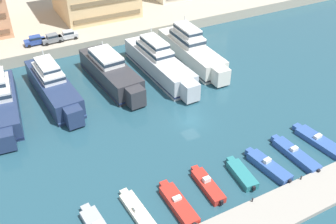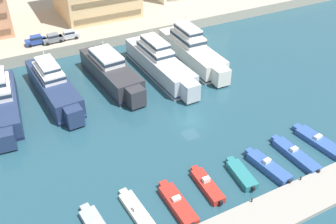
# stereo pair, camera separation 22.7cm
# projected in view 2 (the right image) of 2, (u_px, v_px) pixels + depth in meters

# --- Properties ---
(ground_plane) EXTENTS (400.00, 400.00, 0.00)m
(ground_plane) POSITION_uv_depth(u_px,v_px,m) (191.00, 122.00, 57.63)
(ground_plane) COLOR #234C5B
(pier_dock) EXTENTS (120.00, 5.00, 0.60)m
(pier_dock) POSITION_uv_depth(u_px,v_px,m) (279.00, 210.00, 43.12)
(pier_dock) COLOR #9E998E
(pier_dock) RESTS_ON ground
(yacht_navy_far_left) EXTENTS (6.41, 20.29, 8.01)m
(yacht_navy_far_left) POSITION_uv_depth(u_px,v_px,m) (1.00, 101.00, 58.36)
(yacht_navy_far_left) COLOR navy
(yacht_navy_far_left) RESTS_ON ground
(yacht_navy_left) EXTENTS (5.67, 20.89, 7.70)m
(yacht_navy_left) POSITION_uv_depth(u_px,v_px,m) (53.00, 85.00, 62.31)
(yacht_navy_left) COLOR navy
(yacht_navy_left) RESTS_ON ground
(yacht_charcoal_mid_left) EXTENTS (6.19, 20.20, 6.92)m
(yacht_charcoal_mid_left) POSITION_uv_depth(u_px,v_px,m) (111.00, 72.00, 66.32)
(yacht_charcoal_mid_left) COLOR #333338
(yacht_charcoal_mid_left) RESTS_ON ground
(yacht_silver_center_left) EXTENTS (5.28, 22.84, 8.05)m
(yacht_silver_center_left) POSITION_uv_depth(u_px,v_px,m) (159.00, 62.00, 68.75)
(yacht_silver_center_left) COLOR silver
(yacht_silver_center_left) RESTS_ON ground
(yacht_ivory_center) EXTENTS (5.24, 22.42, 8.41)m
(yacht_ivory_center) POSITION_uv_depth(u_px,v_px,m) (191.00, 50.00, 73.01)
(yacht_ivory_center) COLOR silver
(yacht_ivory_center) RESTS_ON ground
(motorboat_cream_left) EXTENTS (2.21, 8.31, 1.24)m
(motorboat_cream_left) POSITION_uv_depth(u_px,v_px,m) (139.00, 214.00, 42.61)
(motorboat_cream_left) COLOR beige
(motorboat_cream_left) RESTS_ON ground
(motorboat_red_mid_left) EXTENTS (1.94, 7.54, 1.34)m
(motorboat_red_mid_left) POSITION_uv_depth(u_px,v_px,m) (177.00, 204.00, 43.60)
(motorboat_red_mid_left) COLOR red
(motorboat_red_mid_left) RESTS_ON ground
(motorboat_red_center_left) EXTENTS (1.87, 6.81, 1.46)m
(motorboat_red_center_left) POSITION_uv_depth(u_px,v_px,m) (207.00, 185.00, 46.10)
(motorboat_red_center_left) COLOR red
(motorboat_red_center_left) RESTS_ON ground
(motorboat_teal_center) EXTENTS (2.31, 6.11, 0.95)m
(motorboat_teal_center) POSITION_uv_depth(u_px,v_px,m) (241.00, 174.00, 47.65)
(motorboat_teal_center) COLOR teal
(motorboat_teal_center) RESTS_ON ground
(motorboat_blue_center_right) EXTENTS (2.55, 7.50, 1.56)m
(motorboat_blue_center_right) POSITION_uv_depth(u_px,v_px,m) (268.00, 166.00, 48.70)
(motorboat_blue_center_right) COLOR #33569E
(motorboat_blue_center_right) RESTS_ON ground
(motorboat_blue_mid_right) EXTENTS (2.07, 8.39, 1.42)m
(motorboat_blue_mid_right) POSITION_uv_depth(u_px,v_px,m) (295.00, 155.00, 50.68)
(motorboat_blue_mid_right) COLOR #33569E
(motorboat_blue_mid_right) RESTS_ON ground
(motorboat_blue_right) EXTENTS (2.91, 8.58, 1.26)m
(motorboat_blue_right) POSITION_uv_depth(u_px,v_px,m) (319.00, 141.00, 53.08)
(motorboat_blue_right) COLOR #33569E
(motorboat_blue_right) RESTS_ON ground
(car_blue_far_left) EXTENTS (4.11, 1.94, 1.80)m
(car_blue_far_left) POSITION_uv_depth(u_px,v_px,m) (36.00, 40.00, 74.61)
(car_blue_far_left) COLOR #28428E
(car_blue_far_left) RESTS_ON quay_promenade
(car_grey_left) EXTENTS (4.20, 2.12, 1.80)m
(car_grey_left) POSITION_uv_depth(u_px,v_px,m) (53.00, 38.00, 75.36)
(car_grey_left) COLOR slate
(car_grey_left) RESTS_ON quay_promenade
(car_silver_mid_left) EXTENTS (4.12, 1.95, 1.80)m
(car_silver_mid_left) POSITION_uv_depth(u_px,v_px,m) (69.00, 35.00, 76.80)
(car_silver_mid_left) COLOR #B7BCC1
(car_silver_mid_left) RESTS_ON quay_promenade
(bollard_west_mid) EXTENTS (0.20, 0.20, 0.61)m
(bollard_west_mid) POSITION_uv_depth(u_px,v_px,m) (252.00, 200.00, 43.56)
(bollard_west_mid) COLOR #2D2D33
(bollard_west_mid) RESTS_ON pier_dock
(bollard_east_mid) EXTENTS (0.20, 0.20, 0.61)m
(bollard_east_mid) POSITION_uv_depth(u_px,v_px,m) (301.00, 178.00, 46.47)
(bollard_east_mid) COLOR #2D2D33
(bollard_east_mid) RESTS_ON pier_dock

